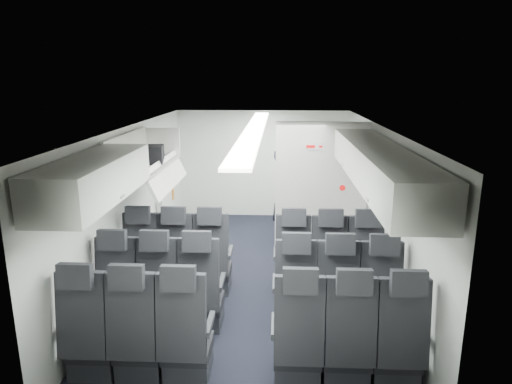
# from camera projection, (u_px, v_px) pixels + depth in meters

# --- Properties ---
(cabin_shell) EXTENTS (3.41, 6.01, 2.16)m
(cabin_shell) POSITION_uv_depth(u_px,v_px,m) (255.00, 201.00, 6.30)
(cabin_shell) COLOR black
(cabin_shell) RESTS_ON ground
(seat_row_front) EXTENTS (3.33, 0.56, 1.24)m
(seat_row_front) POSITION_uv_depth(u_px,v_px,m) (252.00, 265.00, 5.96)
(seat_row_front) COLOR black
(seat_row_front) RESTS_ON cabin_shell
(seat_row_mid) EXTENTS (3.33, 0.56, 1.24)m
(seat_row_mid) POSITION_uv_depth(u_px,v_px,m) (248.00, 297.00, 5.09)
(seat_row_mid) COLOR black
(seat_row_mid) RESTS_ON cabin_shell
(seat_row_rear) EXTENTS (3.33, 0.56, 1.24)m
(seat_row_rear) POSITION_uv_depth(u_px,v_px,m) (241.00, 342.00, 4.22)
(seat_row_rear) COLOR black
(seat_row_rear) RESTS_ON cabin_shell
(overhead_bin_left_rear) EXTENTS (0.53, 1.80, 0.40)m
(overhead_bin_left_rear) POSITION_uv_depth(u_px,v_px,m) (94.00, 179.00, 4.25)
(overhead_bin_left_rear) COLOR silver
(overhead_bin_left_rear) RESTS_ON cabin_shell
(overhead_bin_left_front_open) EXTENTS (0.64, 1.70, 0.72)m
(overhead_bin_left_front_open) POSITION_uv_depth(u_px,v_px,m) (144.00, 159.00, 5.98)
(overhead_bin_left_front_open) COLOR #9E9E93
(overhead_bin_left_front_open) RESTS_ON cabin_shell
(overhead_bin_right_rear) EXTENTS (0.53, 1.80, 0.40)m
(overhead_bin_right_rear) POSITION_uv_depth(u_px,v_px,m) (397.00, 183.00, 4.12)
(overhead_bin_right_rear) COLOR silver
(overhead_bin_right_rear) RESTS_ON cabin_shell
(overhead_bin_right_front) EXTENTS (0.53, 1.70, 0.40)m
(overhead_bin_right_front) POSITION_uv_depth(u_px,v_px,m) (363.00, 152.00, 5.81)
(overhead_bin_right_front) COLOR silver
(overhead_bin_right_front) RESTS_ON cabin_shell
(bulkhead_partition) EXTENTS (1.40, 0.15, 2.13)m
(bulkhead_partition) POSITION_uv_depth(u_px,v_px,m) (321.00, 191.00, 7.04)
(bulkhead_partition) COLOR silver
(bulkhead_partition) RESTS_ON cabin_shell
(galley_unit) EXTENTS (0.85, 0.52, 1.90)m
(galley_unit) POSITION_uv_depth(u_px,v_px,m) (310.00, 174.00, 8.93)
(galley_unit) COLOR #939399
(galley_unit) RESTS_ON cabin_shell
(boarding_door) EXTENTS (0.12, 1.27, 1.86)m
(boarding_door) POSITION_uv_depth(u_px,v_px,m) (165.00, 186.00, 7.92)
(boarding_door) COLOR silver
(boarding_door) RESTS_ON cabin_shell
(flight_attendant) EXTENTS (0.40, 0.61, 1.66)m
(flight_attendant) POSITION_uv_depth(u_px,v_px,m) (285.00, 197.00, 7.66)
(flight_attendant) COLOR black
(flight_attendant) RESTS_ON ground
(carry_on_bag) EXTENTS (0.47, 0.36, 0.26)m
(carry_on_bag) POSITION_uv_depth(u_px,v_px,m) (146.00, 155.00, 6.00)
(carry_on_bag) COLOR black
(carry_on_bag) RESTS_ON overhead_bin_left_front_open
(papers) EXTENTS (0.20, 0.06, 0.14)m
(papers) POSITION_uv_depth(u_px,v_px,m) (296.00, 186.00, 7.55)
(papers) COLOR white
(papers) RESTS_ON flight_attendant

